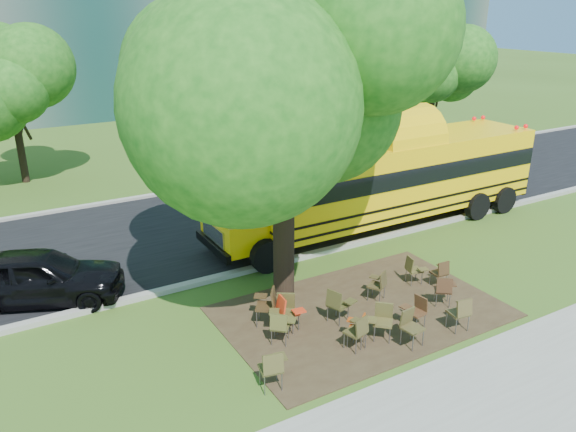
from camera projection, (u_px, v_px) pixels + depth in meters
ground at (318, 314)px, 14.20m from camera, size 160.00×160.00×0.00m
dirt_patch at (362, 312)px, 14.26m from camera, size 7.00×4.50×0.03m
asphalt_road at (210, 225)px, 19.86m from camera, size 80.00×8.00×0.04m
kerb_near at (263, 266)px, 16.61m from camera, size 80.00×0.25×0.14m
kerb_far at (172, 192)px, 23.16m from camera, size 80.00×0.25×0.14m
bg_tree_2 at (10, 85)px, 23.33m from camera, size 4.80×4.80×6.62m
bg_tree_3 at (301, 55)px, 27.52m from camera, size 5.60×5.60×7.84m
bg_tree_4 at (435, 63)px, 30.71m from camera, size 5.00×5.00×6.85m
main_tree at (283, 94)px, 13.31m from camera, size 7.20×7.20×8.96m
school_bus at (392, 177)px, 19.46m from camera, size 12.35×2.82×3.01m
chair_0 at (273, 366)px, 11.20m from camera, size 0.69×0.54×0.92m
chair_1 at (281, 325)px, 12.73m from camera, size 0.73×0.57×0.84m
chair_2 at (359, 327)px, 12.68m from camera, size 0.55×0.69×0.81m
chair_3 at (382, 318)px, 12.95m from camera, size 0.77×0.61×0.89m
chair_4 at (358, 329)px, 12.52m from camera, size 0.60×0.63×0.88m
chair_5 at (410, 324)px, 12.68m from camera, size 0.60×0.60×0.90m
chair_6 at (417, 309)px, 13.45m from camera, size 0.55×0.55×0.81m
chair_7 at (444, 288)px, 14.37m from camera, size 0.73×0.58×0.86m
chair_8 at (268, 303)px, 13.52m from camera, size 0.66×0.83×0.97m
chair_9 at (284, 309)px, 13.29m from camera, size 0.79×0.62×0.94m
chair_10 at (287, 310)px, 13.26m from camera, size 0.54×0.64×0.92m
chair_11 at (379, 283)px, 14.64m from camera, size 0.57×0.70×0.85m
chair_12 at (413, 268)px, 15.51m from camera, size 0.48×0.62×0.82m
chair_13 at (441, 271)px, 15.36m from camera, size 0.55×0.48×0.81m
chair_14 at (338, 303)px, 13.57m from camera, size 0.69×0.63×0.92m
chair_15 at (461, 310)px, 13.25m from camera, size 0.65×0.54×0.91m
black_car at (38, 276)px, 14.54m from camera, size 4.61×3.25×1.46m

